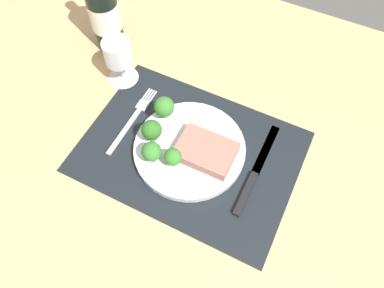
% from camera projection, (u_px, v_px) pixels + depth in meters
% --- Properties ---
extents(ground_plane, '(1.40, 1.10, 0.03)m').
position_uv_depth(ground_plane, '(190.00, 155.00, 0.79)').
color(ground_plane, tan).
extents(placemat, '(0.45, 0.33, 0.00)m').
position_uv_depth(placemat, '(190.00, 151.00, 0.78)').
color(placemat, black).
rests_on(placemat, ground_plane).
extents(plate, '(0.23, 0.23, 0.02)m').
position_uv_depth(plate, '(190.00, 149.00, 0.77)').
color(plate, silver).
rests_on(plate, placemat).
extents(steak, '(0.12, 0.09, 0.02)m').
position_uv_depth(steak, '(205.00, 152.00, 0.74)').
color(steak, '#9E6B5B').
rests_on(steak, plate).
extents(broccoli_front_edge, '(0.04, 0.04, 0.04)m').
position_uv_depth(broccoli_front_edge, '(173.00, 157.00, 0.72)').
color(broccoli_front_edge, '#5B8942').
rests_on(broccoli_front_edge, plate).
extents(broccoli_near_fork, '(0.04, 0.04, 0.06)m').
position_uv_depth(broccoli_near_fork, '(164.00, 107.00, 0.77)').
color(broccoli_near_fork, '#5B8942').
rests_on(broccoli_near_fork, plate).
extents(broccoli_near_steak, '(0.04, 0.04, 0.05)m').
position_uv_depth(broccoli_near_steak, '(152.00, 152.00, 0.72)').
color(broccoli_near_steak, '#5B8942').
rests_on(broccoli_near_steak, plate).
extents(broccoli_back_left, '(0.04, 0.04, 0.06)m').
position_uv_depth(broccoli_back_left, '(152.00, 130.00, 0.74)').
color(broccoli_back_left, '#6B994C').
rests_on(broccoli_back_left, plate).
extents(fork, '(0.02, 0.19, 0.01)m').
position_uv_depth(fork, '(133.00, 120.00, 0.82)').
color(fork, silver).
rests_on(fork, placemat).
extents(knife, '(0.02, 0.23, 0.01)m').
position_uv_depth(knife, '(254.00, 175.00, 0.74)').
color(knife, black).
rests_on(knife, placemat).
extents(wine_bottle, '(0.07, 0.07, 0.28)m').
position_uv_depth(wine_bottle, '(104.00, 11.00, 0.86)').
color(wine_bottle, black).
rests_on(wine_bottle, ground_plane).
extents(wine_glass, '(0.07, 0.07, 0.11)m').
position_uv_depth(wine_glass, '(118.00, 55.00, 0.82)').
color(wine_glass, silver).
rests_on(wine_glass, ground_plane).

